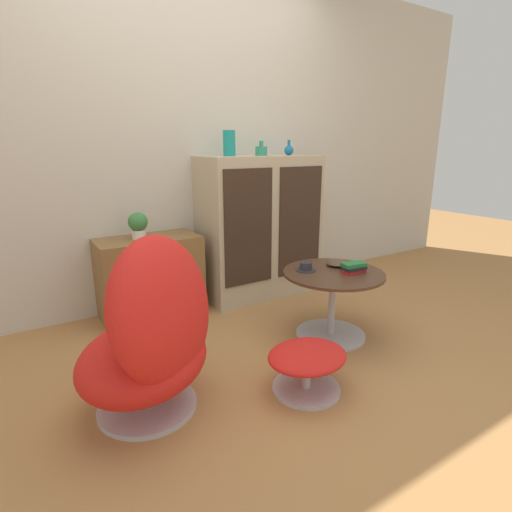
# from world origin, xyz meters

# --- Properties ---
(ground_plane) EXTENTS (12.00, 12.00, 0.00)m
(ground_plane) POSITION_xyz_m (0.00, 0.00, 0.00)
(ground_plane) COLOR #A87542
(wall_back) EXTENTS (6.40, 0.06, 2.60)m
(wall_back) POSITION_xyz_m (0.00, 1.39, 1.30)
(wall_back) COLOR beige
(wall_back) RESTS_ON ground_plane
(sideboard) EXTENTS (0.98, 0.47, 1.15)m
(sideboard) POSITION_xyz_m (0.55, 1.13, 0.58)
(sideboard) COLOR tan
(sideboard) RESTS_ON ground_plane
(tv_console) EXTENTS (0.72, 0.39, 0.59)m
(tv_console) POSITION_xyz_m (-0.39, 1.17, 0.30)
(tv_console) COLOR brown
(tv_console) RESTS_ON ground_plane
(egg_chair) EXTENTS (0.91, 0.90, 0.89)m
(egg_chair) POSITION_xyz_m (-0.73, 0.04, 0.39)
(egg_chair) COLOR #B7B7BC
(egg_chair) RESTS_ON ground_plane
(ottoman) EXTENTS (0.43, 0.36, 0.24)m
(ottoman) POSITION_xyz_m (-0.03, -0.21, 0.17)
(ottoman) COLOR #B7B7BC
(ottoman) RESTS_ON ground_plane
(coffee_table) EXTENTS (0.65, 0.65, 0.45)m
(coffee_table) POSITION_xyz_m (0.50, 0.19, 0.28)
(coffee_table) COLOR #B7B7BC
(coffee_table) RESTS_ON ground_plane
(vase_leftmost) EXTENTS (0.09, 0.09, 0.19)m
(vase_leftmost) POSITION_xyz_m (0.28, 1.14, 1.25)
(vase_leftmost) COLOR teal
(vase_leftmost) RESTS_ON sideboard
(vase_inner_left) EXTENTS (0.10, 0.10, 0.11)m
(vase_inner_left) POSITION_xyz_m (0.56, 1.14, 1.19)
(vase_inner_left) COLOR #2D8E6B
(vase_inner_left) RESTS_ON sideboard
(vase_inner_right) EXTENTS (0.08, 0.08, 0.12)m
(vase_inner_right) POSITION_xyz_m (0.84, 1.14, 1.20)
(vase_inner_right) COLOR #196699
(vase_inner_right) RESTS_ON sideboard
(potted_plant) EXTENTS (0.14, 0.14, 0.19)m
(potted_plant) POSITION_xyz_m (-0.45, 1.17, 0.70)
(potted_plant) COLOR silver
(potted_plant) RESTS_ON tv_console
(teacup) EXTENTS (0.13, 0.13, 0.06)m
(teacup) POSITION_xyz_m (0.37, 0.30, 0.47)
(teacup) COLOR #2D2D33
(teacup) RESTS_ON coffee_table
(book_stack) EXTENTS (0.16, 0.10, 0.07)m
(book_stack) POSITION_xyz_m (0.60, 0.11, 0.48)
(book_stack) COLOR red
(book_stack) RESTS_ON coffee_table
(bowl) EXTENTS (0.15, 0.15, 0.04)m
(bowl) POSITION_xyz_m (0.62, 0.27, 0.47)
(bowl) COLOR #4C3828
(bowl) RESTS_ON coffee_table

